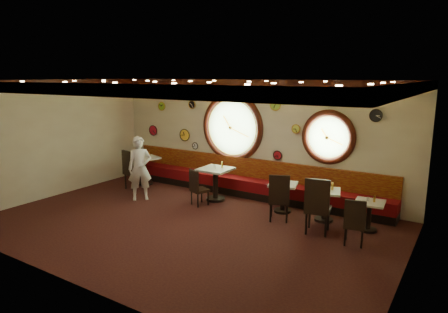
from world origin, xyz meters
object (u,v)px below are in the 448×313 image
chair_e (355,219)px  condiment_e_salt (367,199)px  condiment_a_bottle (150,154)px  condiment_d_salt (321,187)px  chair_b (197,185)px  chair_a (131,167)px  condiment_e_pepper (369,199)px  condiment_b_pepper (216,167)px  condiment_b_salt (214,166)px  chair_c (279,195)px  chair_d (318,202)px  condiment_e_bottle (374,199)px  table_b (215,180)px  table_a (144,167)px  waiter (140,168)px  condiment_d_pepper (328,188)px  table_d (325,201)px  condiment_a_salt (144,155)px  condiment_d_bottle (332,186)px  condiment_a_pepper (143,155)px  table_e (369,212)px  condiment_c_bottle (288,180)px  condiment_c_pepper (283,181)px  condiment_c_salt (279,180)px  condiment_b_bottle (222,165)px  table_c (283,194)px

chair_e → condiment_e_salt: size_ratio=6.78×
condiment_a_bottle → condiment_d_salt: bearing=-2.6°
chair_b → condiment_a_bottle: condiment_a_bottle is taller
chair_a → chair_b: 2.52m
condiment_e_pepper → condiment_b_pepper: bearing=-179.4°
condiment_b_salt → condiment_e_pepper: size_ratio=1.03×
chair_c → chair_d: 1.04m
condiment_b_pepper → condiment_e_bottle: bearing=0.6°
table_b → chair_e: size_ratio=1.50×
condiment_b_pepper → table_a: bearing=175.2°
table_a → waiter: (1.00, -1.20, 0.32)m
chair_c → condiment_b_pepper: bearing=143.6°
chair_b → condiment_e_salt: bearing=30.3°
condiment_e_bottle → waiter: size_ratio=0.09×
condiment_b_salt → condiment_d_pepper: (3.13, -0.01, -0.14)m
table_d → condiment_e_salt: condiment_e_salt is taller
condiment_a_salt → condiment_e_pepper: 6.77m
condiment_b_pepper → condiment_d_bottle: size_ratio=0.50×
table_a → condiment_a_pepper: (-0.02, -0.02, 0.36)m
chair_c → waiter: waiter is taller
condiment_a_pepper → condiment_a_salt: bearing=103.8°
table_d → chair_b: size_ratio=1.43×
table_d → chair_e: bearing=-47.4°
condiment_e_pepper → condiment_e_bottle: (0.11, 0.00, 0.03)m
table_e → table_a: bearing=178.2°
chair_b → condiment_e_salt: 4.14m
condiment_d_salt → condiment_c_bottle: size_ratio=0.65×
condiment_d_pepper → waiter: bearing=-167.4°
condiment_c_pepper → condiment_c_bottle: 0.14m
condiment_b_salt → condiment_c_salt: bearing=2.6°
chair_a → condiment_b_bottle: size_ratio=4.46×
condiment_b_salt → condiment_e_bottle: size_ratio=0.60×
table_b → table_c: table_b is taller
chair_a → condiment_a_pepper: chair_a is taller
table_d → chair_b: bearing=-167.7°
condiment_a_salt → condiment_d_salt: 5.68m
chair_b → condiment_b_salt: size_ratio=6.49×
condiment_b_bottle → condiment_c_bottle: (1.88, 0.05, -0.16)m
table_d → condiment_e_salt: 0.98m
table_b → waiter: size_ratio=0.51×
condiment_c_bottle → waiter: (-3.76, -1.21, 0.05)m
condiment_c_salt → condiment_b_bottle: 1.68m
chair_e → condiment_a_bottle: size_ratio=3.98×
condiment_c_salt → condiment_e_salt: condiment_c_salt is taller
condiment_b_pepper → condiment_a_pepper: bearing=175.7°
table_d → condiment_e_bottle: 1.13m
condiment_c_salt → condiment_e_bottle: size_ratio=0.61×
table_e → condiment_c_salt: bearing=175.3°
table_a → condiment_e_bottle: bearing=-1.6°
condiment_a_salt → condiment_c_bottle: size_ratio=0.65×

